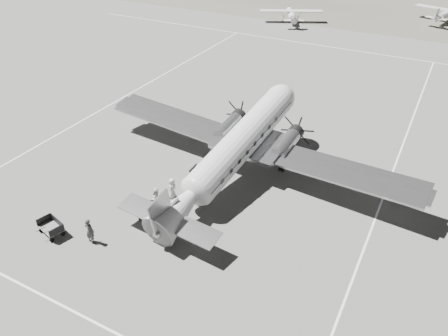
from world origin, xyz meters
TOP-DOWN VIEW (x-y plane):
  - ground at (0.00, 0.00)m, footprint 260.00×260.00m
  - taxi_line_near at (0.00, -14.00)m, footprint 60.00×0.15m
  - taxi_line_right at (12.00, 0.00)m, footprint 0.15×80.00m
  - taxi_line_left at (-18.00, 10.00)m, footprint 0.15×60.00m
  - taxi_line_horizon at (0.00, 40.00)m, footprint 90.00×0.15m
  - dc3_airliner at (0.68, 2.28)m, footprint 30.67×22.63m
  - light_plane_left at (-12.51, 50.12)m, footprint 13.71×12.77m
  - light_plane_right at (11.35, 62.79)m, footprint 14.07×12.60m
  - baggage_cart_near at (-2.77, -4.96)m, footprint 2.19×2.04m
  - baggage_cart_far at (-7.53, -9.74)m, footprint 2.16×1.77m
  - ground_crew at (-4.55, -9.07)m, footprint 0.71×0.48m
  - ramp_agent at (-2.62, -3.97)m, footprint 0.86×1.02m
  - passenger at (-2.47, -2.27)m, footprint 0.67×0.91m

SIDE VIEW (x-z plane):
  - ground at x=0.00m, z-range 0.00..0.00m
  - taxi_line_near at x=0.00m, z-range 0.00..0.01m
  - taxi_line_right at x=12.00m, z-range 0.00..0.01m
  - taxi_line_left at x=-18.00m, z-range 0.00..0.01m
  - taxi_line_horizon at x=0.00m, z-range 0.00..0.01m
  - baggage_cart_near at x=-2.77m, z-range 0.00..1.01m
  - baggage_cart_far at x=-7.53m, z-range 0.00..1.06m
  - passenger at x=-2.47m, z-range 0.00..1.70m
  - ramp_agent at x=-2.62m, z-range 0.00..1.86m
  - ground_crew at x=-4.55m, z-range 0.00..1.93m
  - light_plane_left at x=-12.51m, z-range 0.00..2.27m
  - light_plane_right at x=11.35m, z-range 0.00..2.45m
  - dc3_airliner at x=0.68m, z-range 0.00..5.52m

